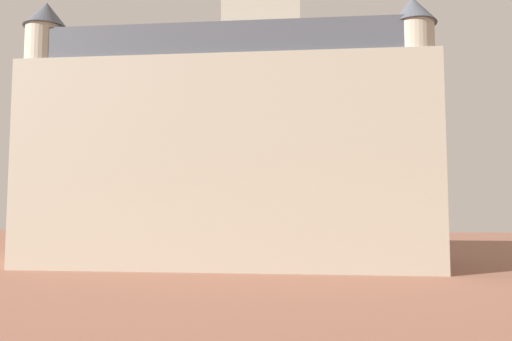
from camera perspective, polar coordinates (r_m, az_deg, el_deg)
The scene contains 1 object.
landmark_building at distance 34.61m, azimuth -2.88°, elevation 3.83°, with size 30.05×10.32×29.84m.
Camera 1 is at (1.42, -1.34, 4.69)m, focal length 30.71 mm.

